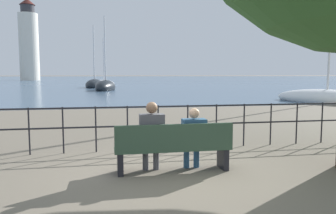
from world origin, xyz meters
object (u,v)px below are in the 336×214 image
seated_person_left (152,134)px  sailboat_1 (327,98)px  sailboat_4 (95,85)px  sailboat_0 (106,87)px  park_bench (174,148)px  harbor_lighthouse (29,43)px  seated_person_right (194,136)px  sailboat_2 (104,84)px

seated_person_left → sailboat_1: 17.70m
sailboat_4 → sailboat_0: bearing=-75.0°
park_bench → harbor_lighthouse: size_ratio=0.09×
harbor_lighthouse → sailboat_1: bearing=-67.0°
seated_person_right → sailboat_0: size_ratio=0.13×
seated_person_right → sailboat_4: sailboat_4 is taller
sailboat_0 → sailboat_4: (-1.49, 8.00, -0.01)m
sailboat_4 → harbor_lighthouse: 61.58m
seated_person_right → harbor_lighthouse: bearing=103.8°
park_bench → sailboat_0: bearing=92.4°
seated_person_left → sailboat_4: sailboat_4 is taller
park_bench → seated_person_left: (-0.39, 0.08, 0.26)m
sailboat_1 → sailboat_2: sailboat_1 is taller
park_bench → seated_person_right: 0.44m
park_bench → seated_person_right: (0.39, 0.08, 0.20)m
sailboat_4 → harbor_lighthouse: bearing=114.1°
sailboat_1 → seated_person_right: bearing=-155.4°
sailboat_0 → sailboat_2: 16.46m
park_bench → sailboat_0: size_ratio=0.25×
sailboat_2 → harbor_lighthouse: bearing=96.9°
sailboat_0 → sailboat_4: 8.14m
seated_person_right → sailboat_0: bearing=93.2°
seated_person_right → sailboat_1: size_ratio=0.09×
sailboat_1 → sailboat_2: (-13.91, 35.37, -0.03)m
seated_person_left → sailboat_0: (-0.94, 31.26, -0.34)m
sailboat_2 → seated_person_left: bearing=-105.6°
park_bench → sailboat_1: size_ratio=0.17×
sailboat_2 → harbor_lighthouse: size_ratio=0.33×
park_bench → harbor_lighthouse: bearing=103.6°
sailboat_2 → park_bench: bearing=-105.2°
seated_person_left → sailboat_0: size_ratio=0.15×
seated_person_left → seated_person_right: size_ratio=1.11×
sailboat_0 → sailboat_1: size_ratio=0.70×
seated_person_left → sailboat_2: sailboat_2 is taller
park_bench → harbor_lighthouse: 99.77m
seated_person_left → seated_person_right: bearing=0.4°
sailboat_1 → harbor_lighthouse: (-35.59, 84.01, 10.63)m
seated_person_right → sailboat_0: sailboat_0 is taller
seated_person_right → sailboat_1: 17.14m
sailboat_2 → harbor_lighthouse: harbor_lighthouse is taller
seated_person_left → sailboat_2: 47.74m
seated_person_right → harbor_lighthouse: (-23.70, 96.36, 10.29)m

